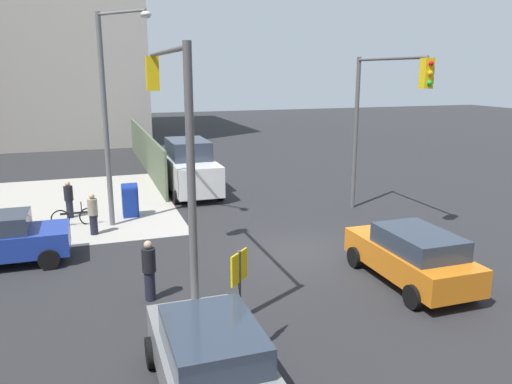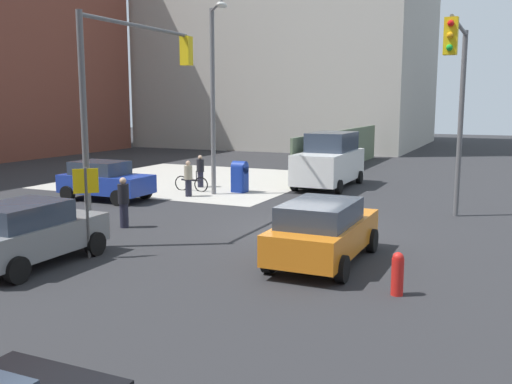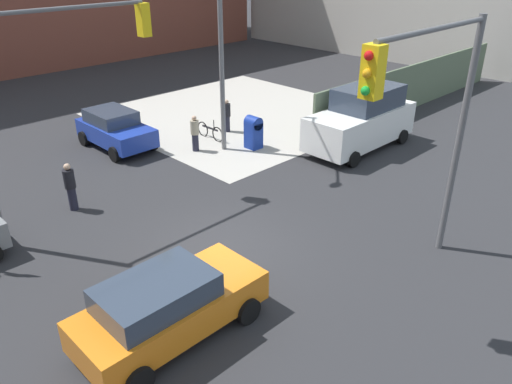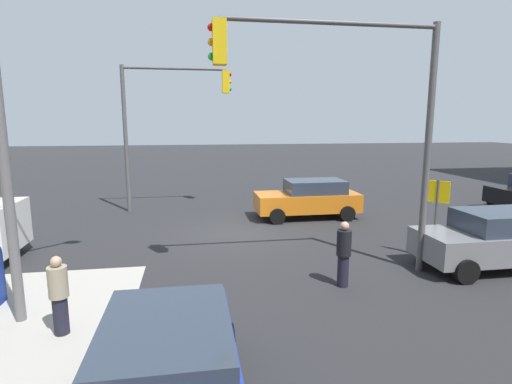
{
  "view_description": "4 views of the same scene",
  "coord_description": "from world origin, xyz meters",
  "px_view_note": "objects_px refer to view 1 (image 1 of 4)",
  "views": [
    {
      "loc": [
        -14.48,
        6.46,
        5.92
      ],
      "look_at": [
        1.79,
        0.96,
        1.75
      ],
      "focal_mm": 35.0,
      "sensor_mm": 36.0,
      "label": 1
    },
    {
      "loc": [
        -16.84,
        -6.29,
        4.07
      ],
      "look_at": [
        0.5,
        1.6,
        1.05
      ],
      "focal_mm": 40.0,
      "sensor_mm": 36.0,
      "label": 2
    },
    {
      "loc": [
        -8.0,
        -9.53,
        7.95
      ],
      "look_at": [
        1.34,
        -0.08,
        1.34
      ],
      "focal_mm": 35.0,
      "sensor_mm": 36.0,
      "label": 3
    },
    {
      "loc": [
        1.65,
        14.14,
        4.03
      ],
      "look_at": [
        -0.2,
        2.83,
        2.03
      ],
      "focal_mm": 28.0,
      "sensor_mm": 36.0,
      "label": 4
    }
  ],
  "objects_px": {
    "traffic_signal_nw_corner": "(172,125)",
    "sedan_blue": "(2,239)",
    "traffic_signal_se_corner": "(381,106)",
    "pedestrian_walking_north": "(93,214)",
    "street_lamp_corner": "(111,105)",
    "pedestrian_crossing": "(69,199)",
    "pedestrian_waiting": "(149,270)",
    "mailbox_blue": "(130,199)",
    "bicycle_leaning_on_fence": "(75,217)",
    "sedan_gray": "(210,358)",
    "sedan_orange": "(412,255)",
    "van_white_delivery": "(190,168)"
  },
  "relations": [
    {
      "from": "mailbox_blue",
      "to": "sedan_orange",
      "type": "xyz_separation_m",
      "value": [
        -9.47,
        -7.0,
        0.08
      ]
    },
    {
      "from": "traffic_signal_nw_corner",
      "to": "street_lamp_corner",
      "type": "xyz_separation_m",
      "value": [
        7.19,
        1.07,
        0.05
      ]
    },
    {
      "from": "sedan_blue",
      "to": "pedestrian_crossing",
      "type": "relative_size",
      "value": 2.46
    },
    {
      "from": "traffic_signal_nw_corner",
      "to": "sedan_gray",
      "type": "height_order",
      "value": "traffic_signal_nw_corner"
    },
    {
      "from": "sedan_orange",
      "to": "bicycle_leaning_on_fence",
      "type": "xyz_separation_m",
      "value": [
        8.87,
        9.19,
        -0.5
      ]
    },
    {
      "from": "traffic_signal_se_corner",
      "to": "sedan_blue",
      "type": "height_order",
      "value": "traffic_signal_se_corner"
    },
    {
      "from": "mailbox_blue",
      "to": "van_white_delivery",
      "type": "bearing_deg",
      "value": -43.81
    },
    {
      "from": "bicycle_leaning_on_fence",
      "to": "pedestrian_walking_north",
      "type": "bearing_deg",
      "value": -153.54
    },
    {
      "from": "street_lamp_corner",
      "to": "pedestrian_walking_north",
      "type": "bearing_deg",
      "value": 127.4
    },
    {
      "from": "pedestrian_waiting",
      "to": "bicycle_leaning_on_fence",
      "type": "distance_m",
      "value": 7.87
    },
    {
      "from": "traffic_signal_nw_corner",
      "to": "pedestrian_crossing",
      "type": "xyz_separation_m",
      "value": [
        9.08,
        2.9,
        -3.85
      ]
    },
    {
      "from": "mailbox_blue",
      "to": "sedan_gray",
      "type": "relative_size",
      "value": 0.37
    },
    {
      "from": "pedestrian_crossing",
      "to": "pedestrian_walking_north",
      "type": "distance_m",
      "value": 2.75
    },
    {
      "from": "pedestrian_walking_north",
      "to": "pedestrian_waiting",
      "type": "bearing_deg",
      "value": 9.78
    },
    {
      "from": "pedestrian_waiting",
      "to": "bicycle_leaning_on_fence",
      "type": "xyz_separation_m",
      "value": [
        7.6,
        2.0,
        -0.51
      ]
    },
    {
      "from": "street_lamp_corner",
      "to": "sedan_blue",
      "type": "height_order",
      "value": "street_lamp_corner"
    },
    {
      "from": "sedan_gray",
      "to": "traffic_signal_nw_corner",
      "type": "bearing_deg",
      "value": -2.08
    },
    {
      "from": "pedestrian_crossing",
      "to": "street_lamp_corner",
      "type": "bearing_deg",
      "value": 124.96
    },
    {
      "from": "sedan_orange",
      "to": "sedan_gray",
      "type": "relative_size",
      "value": 1.12
    },
    {
      "from": "sedan_blue",
      "to": "pedestrian_waiting",
      "type": "xyz_separation_m",
      "value": [
        -4.02,
        -4.05,
        0.02
      ]
    },
    {
      "from": "traffic_signal_nw_corner",
      "to": "sedan_gray",
      "type": "relative_size",
      "value": 1.67
    },
    {
      "from": "bicycle_leaning_on_fence",
      "to": "mailbox_blue",
      "type": "bearing_deg",
      "value": -74.72
    },
    {
      "from": "traffic_signal_nw_corner",
      "to": "sedan_blue",
      "type": "bearing_deg",
      "value": 47.84
    },
    {
      "from": "sedan_blue",
      "to": "pedestrian_crossing",
      "type": "xyz_separation_m",
      "value": [
        4.78,
        -1.85,
        -0.04
      ]
    },
    {
      "from": "sedan_blue",
      "to": "sedan_gray",
      "type": "xyz_separation_m",
      "value": [
        -8.56,
        -4.59,
        0.0
      ]
    },
    {
      "from": "traffic_signal_se_corner",
      "to": "mailbox_blue",
      "type": "xyz_separation_m",
      "value": [
        3.53,
        9.5,
        -3.83
      ]
    },
    {
      "from": "traffic_signal_nw_corner",
      "to": "van_white_delivery",
      "type": "xyz_separation_m",
      "value": [
        11.82,
        -2.7,
        -3.37
      ]
    },
    {
      "from": "van_white_delivery",
      "to": "bicycle_leaning_on_fence",
      "type": "xyz_separation_m",
      "value": [
        -3.94,
        5.4,
        -0.93
      ]
    },
    {
      "from": "pedestrian_waiting",
      "to": "bicycle_leaning_on_fence",
      "type": "height_order",
      "value": "pedestrian_waiting"
    },
    {
      "from": "traffic_signal_nw_corner",
      "to": "sedan_blue",
      "type": "xyz_separation_m",
      "value": [
        4.3,
        4.75,
        -3.81
      ]
    },
    {
      "from": "traffic_signal_nw_corner",
      "to": "pedestrian_walking_north",
      "type": "xyz_separation_m",
      "value": [
        6.48,
        2.0,
        -3.84
      ]
    },
    {
      "from": "traffic_signal_nw_corner",
      "to": "bicycle_leaning_on_fence",
      "type": "relative_size",
      "value": 3.71
    },
    {
      "from": "traffic_signal_se_corner",
      "to": "sedan_orange",
      "type": "distance_m",
      "value": 7.46
    },
    {
      "from": "traffic_signal_nw_corner",
      "to": "bicycle_leaning_on_fence",
      "type": "height_order",
      "value": "traffic_signal_nw_corner"
    },
    {
      "from": "traffic_signal_se_corner",
      "to": "pedestrian_waiting",
      "type": "distance_m",
      "value": 11.39
    },
    {
      "from": "sedan_orange",
      "to": "mailbox_blue",
      "type": "bearing_deg",
      "value": 36.45
    },
    {
      "from": "traffic_signal_se_corner",
      "to": "sedan_gray",
      "type": "distance_m",
      "value": 13.52
    },
    {
      "from": "street_lamp_corner",
      "to": "pedestrian_crossing",
      "type": "relative_size",
      "value": 5.16
    },
    {
      "from": "traffic_signal_nw_corner",
      "to": "sedan_blue",
      "type": "height_order",
      "value": "traffic_signal_nw_corner"
    },
    {
      "from": "street_lamp_corner",
      "to": "van_white_delivery",
      "type": "bearing_deg",
      "value": -39.19
    },
    {
      "from": "traffic_signal_se_corner",
      "to": "sedan_orange",
      "type": "bearing_deg",
      "value": 157.15
    },
    {
      "from": "traffic_signal_nw_corner",
      "to": "pedestrian_crossing",
      "type": "height_order",
      "value": "traffic_signal_nw_corner"
    },
    {
      "from": "traffic_signal_nw_corner",
      "to": "pedestrian_waiting",
      "type": "bearing_deg",
      "value": 68.26
    },
    {
      "from": "pedestrian_crossing",
      "to": "pedestrian_waiting",
      "type": "bearing_deg",
      "value": 94.98
    },
    {
      "from": "traffic_signal_se_corner",
      "to": "pedestrian_walking_north",
      "type": "relative_size",
      "value": 4.15
    },
    {
      "from": "traffic_signal_nw_corner",
      "to": "sedan_orange",
      "type": "height_order",
      "value": "traffic_signal_nw_corner"
    },
    {
      "from": "traffic_signal_se_corner",
      "to": "bicycle_leaning_on_fence",
      "type": "xyz_separation_m",
      "value": [
        2.93,
        11.7,
        -4.25
      ]
    },
    {
      "from": "traffic_signal_se_corner",
      "to": "street_lamp_corner",
      "type": "distance_m",
      "value": 10.32
    },
    {
      "from": "traffic_signal_se_corner",
      "to": "sedan_blue",
      "type": "relative_size",
      "value": 1.71
    },
    {
      "from": "sedan_blue",
      "to": "bicycle_leaning_on_fence",
      "type": "distance_m",
      "value": 4.16
    }
  ]
}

